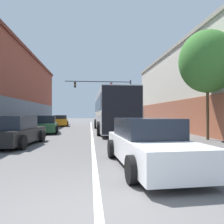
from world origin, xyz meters
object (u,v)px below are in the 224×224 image
object	(u,v)px
parked_car_left_mid	(45,125)
bus	(112,110)
traffic_signal_gantry	(111,92)
street_tree_near	(207,62)
parked_car_left_near	(60,121)
hatchback_foreground	(148,143)
parked_car_left_far	(13,132)

from	to	relation	value
parked_car_left_mid	bus	bearing A→B (deg)	-83.80
traffic_signal_gantry	street_tree_near	size ratio (longest dim) A/B	1.51
parked_car_left_near	parked_car_left_mid	distance (m)	10.32
hatchback_foreground	parked_car_left_mid	world-z (taller)	parked_car_left_mid
bus	street_tree_near	distance (m)	8.96
parked_car_left_near	traffic_signal_gantry	bearing A→B (deg)	-67.84
hatchback_foreground	parked_car_left_far	bearing A→B (deg)	45.52
parked_car_left_far	traffic_signal_gantry	xyz separation A→B (m)	(6.73, 21.26, 4.20)
bus	street_tree_near	world-z (taller)	street_tree_near
bus	street_tree_near	xyz separation A→B (m)	(5.01, -6.89, 2.77)
parked_car_left_mid	parked_car_left_far	distance (m)	7.00
parked_car_left_near	hatchback_foreground	bearing A→B (deg)	-173.97
parked_car_left_mid	hatchback_foreground	bearing A→B (deg)	-162.59
parked_car_left_mid	street_tree_near	distance (m)	12.54
hatchback_foreground	parked_car_left_near	size ratio (longest dim) A/B	1.13
parked_car_left_mid	street_tree_near	world-z (taller)	street_tree_near
parked_car_left_mid	traffic_signal_gantry	distance (m)	16.29
street_tree_near	traffic_signal_gantry	bearing A→B (deg)	100.95
bus	parked_car_left_far	world-z (taller)	bus
parked_car_left_mid	parked_car_left_far	world-z (taller)	parked_car_left_far
parked_car_left_near	parked_car_left_far	world-z (taller)	parked_car_left_far
hatchback_foreground	street_tree_near	distance (m)	8.93
hatchback_foreground	parked_car_left_near	bearing A→B (deg)	10.60
parked_car_left_mid	parked_car_left_far	xyz separation A→B (m)	(-0.08, -7.00, 0.01)
parked_car_left_near	traffic_signal_gantry	world-z (taller)	traffic_signal_gantry
bus	parked_car_left_near	size ratio (longest dim) A/B	2.99
parked_car_left_near	traffic_signal_gantry	distance (m)	8.93
parked_car_left_near	street_tree_near	size ratio (longest dim) A/B	0.65
parked_car_left_far	traffic_signal_gantry	distance (m)	22.69
bus	hatchback_foreground	world-z (taller)	bus
parked_car_left_far	parked_car_left_near	bearing A→B (deg)	5.31
bus	traffic_signal_gantry	xyz separation A→B (m)	(1.16, 12.99, 3.02)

